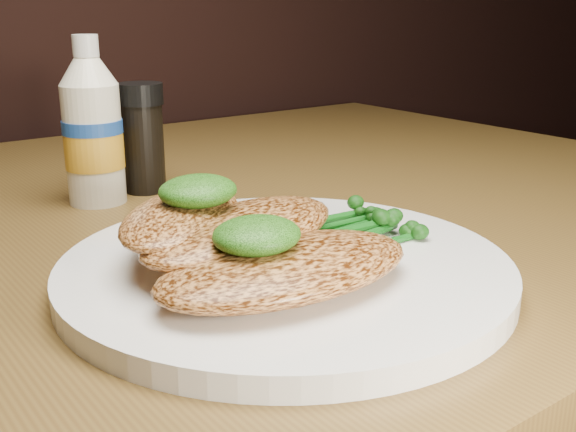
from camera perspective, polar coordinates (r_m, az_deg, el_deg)
plate at (r=0.46m, az=-0.22°, el=-4.46°), size 0.30×0.30×0.02m
chicken_front at (r=0.41m, az=-0.12°, el=-4.32°), size 0.17×0.10×0.03m
chicken_mid at (r=0.45m, az=-3.80°, el=-1.15°), size 0.18×0.12×0.02m
chicken_back at (r=0.46m, az=-8.78°, el=0.00°), size 0.15×0.15×0.02m
pesto_front at (r=0.40m, az=-2.61°, el=-1.58°), size 0.06×0.05×0.02m
pesto_back at (r=0.46m, az=-7.47°, el=2.08°), size 0.06×0.06×0.02m
broccolini_bundle at (r=0.48m, az=3.16°, el=-1.12°), size 0.15×0.11×0.02m
mayo_bottle at (r=0.65m, az=-15.92°, el=7.56°), size 0.06×0.06×0.15m
pepper_grinder at (r=0.68m, az=-11.92°, el=6.31°), size 0.05×0.05×0.11m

